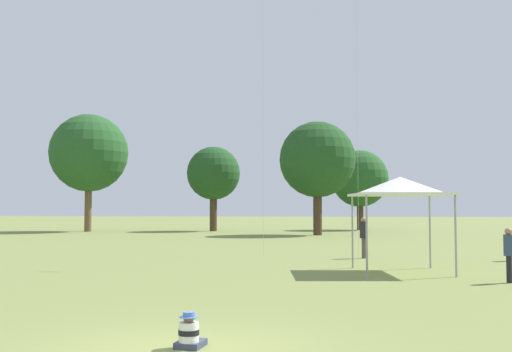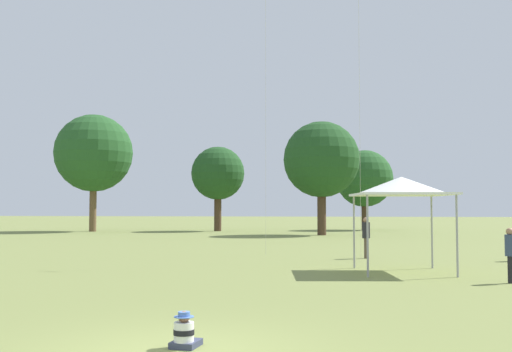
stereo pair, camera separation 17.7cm
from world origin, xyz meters
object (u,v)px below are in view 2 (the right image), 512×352
object	(u,v)px
seated_toddler	(184,333)
distant_tree_3	(364,179)
canopy_tent	(401,187)
distant_tree_1	(94,153)
distant_tree_2	(218,174)
person_standing_1	(366,234)
distant_tree_0	(321,160)
person_standing_3	(510,250)

from	to	relation	value
seated_toddler	distant_tree_3	bearing A→B (deg)	92.00
canopy_tent	distant_tree_1	xyz separation A→B (m)	(-25.87, 32.62, 4.49)
canopy_tent	distant_tree_3	bearing A→B (deg)	90.34
distant_tree_2	seated_toddler	bearing A→B (deg)	-78.10
seated_toddler	person_standing_1	distance (m)	17.88
distant_tree_2	distant_tree_3	size ratio (longest dim) A/B	1.01
distant_tree_1	distant_tree_2	bearing A→B (deg)	14.02
distant_tree_0	distant_tree_1	distance (m)	22.32
person_standing_1	canopy_tent	distance (m)	6.03
seated_toddler	distant_tree_2	size ratio (longest dim) A/B	0.07
person_standing_1	distant_tree_1	xyz separation A→B (m)	(-24.80, 26.98, 6.35)
distant_tree_2	person_standing_3	bearing A→B (deg)	-65.62
canopy_tent	distant_tree_2	size ratio (longest dim) A/B	0.44
distant_tree_1	distant_tree_2	world-z (taller)	distant_tree_1
seated_toddler	distant_tree_3	size ratio (longest dim) A/B	0.07
person_standing_3	distant_tree_1	xyz separation A→B (m)	(-28.75, 35.19, 6.46)
distant_tree_3	seated_toddler	bearing A→B (deg)	-94.53
distant_tree_0	distant_tree_2	world-z (taller)	distant_tree_0
canopy_tent	distant_tree_0	size ratio (longest dim) A/B	0.38
seated_toddler	distant_tree_0	xyz separation A→B (m)	(0.35, 40.09, 5.96)
person_standing_1	distant_tree_0	size ratio (longest dim) A/B	0.19
seated_toddler	distant_tree_0	bearing A→B (deg)	96.03
person_standing_3	canopy_tent	distance (m)	4.33
person_standing_1	distant_tree_0	distance (m)	23.30
person_standing_1	distant_tree_3	bearing A→B (deg)	158.15
canopy_tent	distant_tree_1	world-z (taller)	distant_tree_1
seated_toddler	person_standing_1	world-z (taller)	person_standing_1
seated_toddler	distant_tree_2	distance (m)	48.73
distant_tree_3	distant_tree_2	bearing A→B (deg)	-161.09
distant_tree_0	distant_tree_2	distance (m)	12.68
distant_tree_3	person_standing_1	bearing A→B (deg)	-91.37
person_standing_1	distant_tree_1	world-z (taller)	distant_tree_1
canopy_tent	distant_tree_1	size ratio (longest dim) A/B	0.32
distant_tree_3	person_standing_3	bearing A→B (deg)	-85.84
seated_toddler	distant_tree_1	size ratio (longest dim) A/B	0.05
person_standing_3	canopy_tent	xyz separation A→B (m)	(-2.88, 2.57, 1.96)
person_standing_3	distant_tree_1	size ratio (longest dim) A/B	0.15
canopy_tent	distant_tree_2	bearing A→B (deg)	112.04
canopy_tent	distant_tree_1	bearing A→B (deg)	128.41
seated_toddler	distant_tree_3	xyz separation A→B (m)	(4.14, 52.24, 4.96)
distant_tree_1	person_standing_1	bearing A→B (deg)	-47.41
distant_tree_0	distant_tree_2	xyz separation A→B (m)	(-10.34, 7.31, -0.64)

